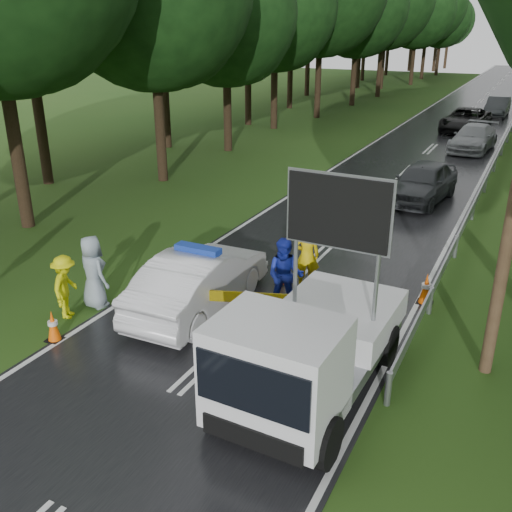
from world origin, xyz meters
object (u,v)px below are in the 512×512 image
Objects in this scene: officer at (307,256)px; queue_car_first at (423,182)px; work_truck at (306,349)px; queue_car_third at (466,120)px; barrier at (231,302)px; police_sedan at (199,281)px; queue_car_second at (473,138)px; civilian at (285,276)px; queue_car_fourth at (498,107)px.

queue_car_first is (1.09, 9.54, -0.15)m from officer.
work_truck is 31.23m from queue_car_third.
officer reaches higher than barrier.
police_sedan is 29.08m from queue_car_third.
queue_car_second is at bearing -123.03° from officer.
civilian reaches higher than queue_car_first.
queue_car_second is 1.11× the size of queue_car_fourth.
civilian is 22.17m from queue_car_second.
civilian is 0.43× the size of queue_car_fourth.
officer is at bearing 77.77° from civilian.
queue_car_fourth is at bearing 66.71° from barrier.
police_sedan is 0.91× the size of work_truck.
queue_car_first is 1.06× the size of queue_car_fourth.
civilian is 36.27m from queue_car_fourth.
civilian reaches higher than police_sedan.
queue_car_first is at bearing 94.78° from work_truck.
queue_car_third is at bearing -119.43° from officer.
barrier is at bearing -92.24° from queue_car_fourth.
barrier is at bearing 149.53° from work_truck.
queue_car_fourth reaches higher than barrier.
police_sedan is at bearing -97.00° from queue_car_first.
queue_car_first is (2.95, 11.84, 0.01)m from police_sedan.
barrier is 1.31× the size of civilian.
officer is 0.39× the size of queue_car_second.
work_truck is 2.07× the size of barrier.
police_sedan is 0.97× the size of queue_car_second.
queue_car_fourth is (3.52, 37.11, -0.05)m from police_sedan.
queue_car_third is (0.41, 28.11, -0.18)m from civilian.
civilian reaches higher than queue_car_fourth.
officer reaches higher than queue_car_first.
queue_car_second is 6.12m from queue_car_third.
officer is at bearing -86.39° from queue_car_third.
queue_car_third reaches higher than queue_car_second.
queue_car_first is at bearing 62.45° from barrier.
queue_car_fourth is (-0.13, 39.32, -0.37)m from work_truck.
queue_car_first is 17.16m from queue_car_third.
police_sedan is 2.51× the size of officer.
officer is at bearing -89.50° from queue_car_first.
work_truck is 1.06× the size of queue_car_second.
work_truck reaches higher than civilian.
work_truck is 1.18× the size of queue_car_fourth.
civilian is at bearing 48.90° from barrier.
queue_car_second is (1.62, 22.11, -0.24)m from civilian.
queue_car_first reaches higher than queue_car_third.
civilian reaches higher than officer.
civilian is at bearing -88.90° from queue_car_second.
barrier is 37.88m from queue_car_fourth.
barrier is at bearing -87.45° from queue_car_third.
queue_car_second is at bearing 64.73° from barrier.
queue_car_first is (1.69, 12.54, -0.03)m from barrier.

